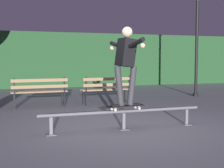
{
  "coord_description": "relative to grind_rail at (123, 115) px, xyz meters",
  "views": [
    {
      "loc": [
        -2.11,
        -5.72,
        1.4
      ],
      "look_at": [
        0.02,
        0.77,
        0.85
      ],
      "focal_mm": 49.45,
      "sensor_mm": 36.0,
      "label": 1
    }
  ],
  "objects": [
    {
      "name": "ground_plane",
      "position": [
        0.0,
        0.03,
        -0.3
      ],
      "size": [
        90.0,
        90.0,
        0.0
      ],
      "primitive_type": "plane",
      "color": "slate"
    },
    {
      "name": "hedge_backdrop",
      "position": [
        0.0,
        10.24,
        1.07
      ],
      "size": [
        24.0,
        1.2,
        2.74
      ],
      "primitive_type": "cube",
      "color": "#234C28",
      "rests_on": "ground"
    },
    {
      "name": "grind_rail",
      "position": [
        0.0,
        0.0,
        0.0
      ],
      "size": [
        3.37,
        0.18,
        0.39
      ],
      "color": "slate",
      "rests_on": "ground"
    },
    {
      "name": "skateboard",
      "position": [
        0.04,
        0.0,
        0.17
      ],
      "size": [
        0.8,
        0.28,
        0.09
      ],
      "color": "black",
      "rests_on": "grind_rail"
    },
    {
      "name": "skateboarder",
      "position": [
        0.05,
        0.0,
        1.11
      ],
      "size": [
        0.63,
        1.4,
        1.56
      ],
      "color": "black",
      "rests_on": "skateboard"
    },
    {
      "name": "park_bench_leftmost",
      "position": [
        -1.34,
        3.4,
        0.24
      ],
      "size": [
        1.62,
        0.49,
        0.88
      ],
      "color": "black",
      "rests_on": "ground"
    },
    {
      "name": "park_bench_left_center",
      "position": [
        0.71,
        3.4,
        0.24
      ],
      "size": [
        1.62,
        0.49,
        0.88
      ],
      "color": "black",
      "rests_on": "ground"
    },
    {
      "name": "lamp_post_right",
      "position": [
        4.55,
        4.39,
        2.18
      ],
      "size": [
        0.32,
        0.32,
        3.9
      ],
      "color": "black",
      "rests_on": "ground"
    }
  ]
}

